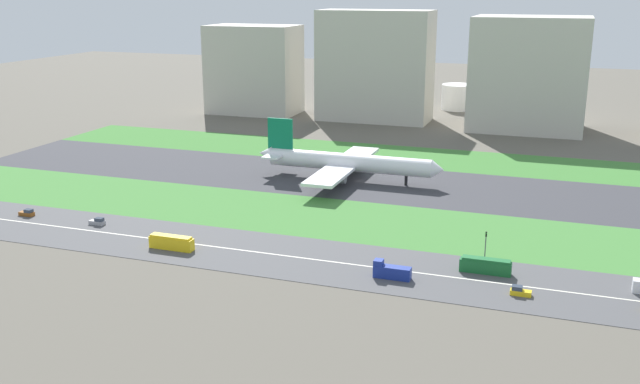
{
  "coord_description": "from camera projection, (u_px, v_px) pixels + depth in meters",
  "views": [
    {
      "loc": [
        63.93,
        -223.86,
        62.99
      ],
      "look_at": [
        -1.52,
        -36.5,
        6.0
      ],
      "focal_mm": 40.1,
      "sensor_mm": 36.0,
      "label": 1
    }
  ],
  "objects": [
    {
      "name": "grass_median_north",
      "position": [
        389.0,
        155.0,
        277.96
      ],
      "size": [
        280.0,
        36.0,
        0.1
      ],
      "primitive_type": "cube",
      "color": "#3D7A33",
      "rests_on": "ground_plane"
    },
    {
      "name": "highway_centerline",
      "position": [
        277.0,
        255.0,
        174.51
      ],
      "size": [
        266.0,
        0.5,
        0.01
      ],
      "primitive_type": "cube",
      "color": "silver",
      "rests_on": "highway"
    },
    {
      "name": "airliner",
      "position": [
        345.0,
        162.0,
        240.79
      ],
      "size": [
        65.0,
        56.0,
        19.7
      ],
      "color": "white",
      "rests_on": "runway"
    },
    {
      "name": "car_2",
      "position": [
        98.0,
        222.0,
        196.37
      ],
      "size": [
        4.4,
        1.8,
        2.0
      ],
      "color": "#99999E",
      "rests_on": "highway"
    },
    {
      "name": "runway",
      "position": [
        360.0,
        181.0,
        240.76
      ],
      "size": [
        280.0,
        46.0,
        0.1
      ],
      "primitive_type": "cube",
      "color": "#38383D",
      "rests_on": "ground_plane"
    },
    {
      "name": "fuel_tank_west",
      "position": [
        458.0,
        97.0,
        380.62
      ],
      "size": [
        17.28,
        17.28,
        13.37
      ],
      "primitive_type": "cylinder",
      "color": "silver",
      "rests_on": "ground_plane"
    },
    {
      "name": "car_1",
      "position": [
        520.0,
        291.0,
        151.39
      ],
      "size": [
        4.4,
        1.8,
        2.0
      ],
      "rotation": [
        0.0,
        0.0,
        3.14
      ],
      "color": "yellow",
      "rests_on": "highway"
    },
    {
      "name": "ground_plane",
      "position": [
        360.0,
        181.0,
        240.77
      ],
      "size": [
        800.0,
        800.0,
        0.0
      ],
      "primitive_type": "plane",
      "color": "#5B564C"
    },
    {
      "name": "terminal_building",
      "position": [
        254.0,
        70.0,
        366.59
      ],
      "size": [
        45.16,
        27.04,
        44.59
      ],
      "primitive_type": "cube",
      "color": "beige",
      "rests_on": "ground_plane"
    },
    {
      "name": "traffic_light",
      "position": [
        486.0,
        244.0,
        169.78
      ],
      "size": [
        0.36,
        0.5,
        7.2
      ],
      "color": "#4C4C51",
      "rests_on": "highway"
    },
    {
      "name": "office_tower",
      "position": [
        529.0,
        74.0,
        322.63
      ],
      "size": [
        50.39,
        36.64,
        50.72
      ],
      "primitive_type": "cube",
      "color": "beige",
      "rests_on": "ground_plane"
    },
    {
      "name": "hangar_building",
      "position": [
        375.0,
        66.0,
        345.14
      ],
      "size": [
        54.05,
        24.41,
        52.74
      ],
      "primitive_type": "cube",
      "color": "beige",
      "rests_on": "ground_plane"
    },
    {
      "name": "car_3",
      "position": [
        27.0,
        213.0,
        203.94
      ],
      "size": [
        4.4,
        1.8,
        2.0
      ],
      "color": "brown",
      "rests_on": "highway"
    },
    {
      "name": "grass_median_south",
      "position": [
        320.0,
        217.0,
        203.56
      ],
      "size": [
        280.0,
        36.0,
        0.1
      ],
      "primitive_type": "cube",
      "color": "#427F38",
      "rests_on": "ground_plane"
    },
    {
      "name": "bus_1",
      "position": [
        485.0,
        266.0,
        162.87
      ],
      "size": [
        11.6,
        2.5,
        3.5
      ],
      "color": "#19662D",
      "rests_on": "highway"
    },
    {
      "name": "bus_0",
      "position": [
        172.0,
        242.0,
        177.82
      ],
      "size": [
        11.6,
        2.5,
        3.5
      ],
      "rotation": [
        0.0,
        0.0,
        3.14
      ],
      "color": "yellow",
      "rests_on": "highway"
    },
    {
      "name": "truck_1",
      "position": [
        391.0,
        271.0,
        160.07
      ],
      "size": [
        8.4,
        2.5,
        4.0
      ],
      "rotation": [
        0.0,
        0.0,
        3.14
      ],
      "color": "navy",
      "rests_on": "highway"
    },
    {
      "name": "highway",
      "position": [
        277.0,
        255.0,
        174.52
      ],
      "size": [
        280.0,
        28.0,
        0.1
      ],
      "primitive_type": "cube",
      "color": "#4C4C4F",
      "rests_on": "ground_plane"
    },
    {
      "name": "fuel_tank_centre",
      "position": [
        512.0,
        99.0,
        371.56
      ],
      "size": [
        18.03,
        18.03,
        14.19
      ],
      "primitive_type": "cylinder",
      "color": "silver",
      "rests_on": "ground_plane"
    }
  ]
}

